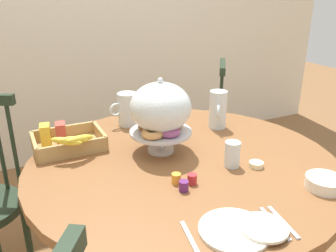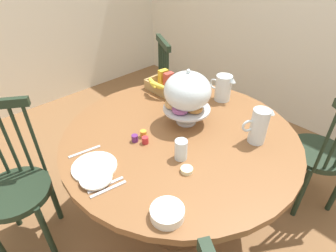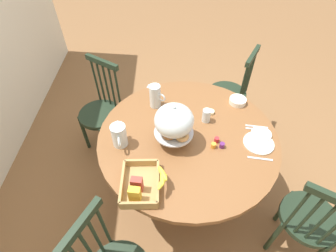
{
  "view_description": "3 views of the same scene",
  "coord_description": "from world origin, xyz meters",
  "px_view_note": "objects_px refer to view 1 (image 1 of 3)",
  "views": [
    {
      "loc": [
        -0.8,
        -1.16,
        1.43
      ],
      "look_at": [
        -0.14,
        0.2,
        0.84
      ],
      "focal_mm": 37.44,
      "sensor_mm": 36.0,
      "label": 1
    },
    {
      "loc": [
        0.71,
        -0.87,
        1.66
      ],
      "look_at": [
        -0.24,
        0.05,
        0.74
      ],
      "focal_mm": 28.94,
      "sensor_mm": 36.0,
      "label": 2
    },
    {
      "loc": [
        -1.42,
        0.22,
        2.16
      ],
      "look_at": [
        -0.14,
        0.2,
        0.84
      ],
      "focal_mm": 27.26,
      "sensor_mm": 36.0,
      "label": 3
    }
  ],
  "objects_px": {
    "dining_table": "(182,195)",
    "china_plate_large": "(234,230)",
    "cereal_bowl": "(325,183)",
    "drinking_glass": "(232,154)",
    "cereal_basket": "(66,141)",
    "pastry_stand_with_dome": "(161,111)",
    "butter_dish": "(256,164)",
    "windsor_chair_near_window": "(200,134)",
    "china_plate_small": "(264,227)",
    "orange_juice_pitcher": "(218,111)",
    "milk_pitcher": "(128,110)"
  },
  "relations": [
    {
      "from": "cereal_basket",
      "to": "china_plate_large",
      "type": "distance_m",
      "value": 0.89
    },
    {
      "from": "china_plate_small",
      "to": "windsor_chair_near_window",
      "type": "bearing_deg",
      "value": 66.74
    },
    {
      "from": "dining_table",
      "to": "windsor_chair_near_window",
      "type": "bearing_deg",
      "value": 54.56
    },
    {
      "from": "windsor_chair_near_window",
      "to": "pastry_stand_with_dome",
      "type": "height_order",
      "value": "pastry_stand_with_dome"
    },
    {
      "from": "windsor_chair_near_window",
      "to": "dining_table",
      "type": "bearing_deg",
      "value": -125.44
    },
    {
      "from": "orange_juice_pitcher",
      "to": "milk_pitcher",
      "type": "height_order",
      "value": "orange_juice_pitcher"
    },
    {
      "from": "cereal_bowl",
      "to": "drinking_glass",
      "type": "bearing_deg",
      "value": 125.4
    },
    {
      "from": "cereal_bowl",
      "to": "drinking_glass",
      "type": "distance_m",
      "value": 0.36
    },
    {
      "from": "pastry_stand_with_dome",
      "to": "cereal_bowl",
      "type": "distance_m",
      "value": 0.71
    },
    {
      "from": "orange_juice_pitcher",
      "to": "china_plate_small",
      "type": "bearing_deg",
      "value": -113.76
    },
    {
      "from": "milk_pitcher",
      "to": "china_plate_small",
      "type": "bearing_deg",
      "value": -86.38
    },
    {
      "from": "drinking_glass",
      "to": "pastry_stand_with_dome",
      "type": "bearing_deg",
      "value": 128.54
    },
    {
      "from": "milk_pitcher",
      "to": "cereal_bowl",
      "type": "height_order",
      "value": "milk_pitcher"
    },
    {
      "from": "cereal_basket",
      "to": "china_plate_large",
      "type": "xyz_separation_m",
      "value": [
        0.35,
        -0.82,
        -0.04
      ]
    },
    {
      "from": "windsor_chair_near_window",
      "to": "china_plate_large",
      "type": "relative_size",
      "value": 4.43
    },
    {
      "from": "dining_table",
      "to": "china_plate_large",
      "type": "distance_m",
      "value": 0.55
    },
    {
      "from": "windsor_chair_near_window",
      "to": "china_plate_large",
      "type": "xyz_separation_m",
      "value": [
        -0.66,
        -1.3,
        0.29
      ]
    },
    {
      "from": "china_plate_large",
      "to": "china_plate_small",
      "type": "bearing_deg",
      "value": -25.77
    },
    {
      "from": "china_plate_large",
      "to": "drinking_glass",
      "type": "relative_size",
      "value": 2.0
    },
    {
      "from": "dining_table",
      "to": "windsor_chair_near_window",
      "type": "xyz_separation_m",
      "value": [
        0.57,
        0.79,
        -0.1
      ]
    },
    {
      "from": "orange_juice_pitcher",
      "to": "cereal_bowl",
      "type": "xyz_separation_m",
      "value": [
        0.02,
        -0.69,
        -0.07
      ]
    },
    {
      "from": "dining_table",
      "to": "cereal_bowl",
      "type": "height_order",
      "value": "cereal_bowl"
    },
    {
      "from": "orange_juice_pitcher",
      "to": "pastry_stand_with_dome",
      "type": "bearing_deg",
      "value": -160.52
    },
    {
      "from": "pastry_stand_with_dome",
      "to": "cereal_basket",
      "type": "bearing_deg",
      "value": 151.75
    },
    {
      "from": "orange_juice_pitcher",
      "to": "drinking_glass",
      "type": "xyz_separation_m",
      "value": [
        -0.19,
        -0.4,
        -0.04
      ]
    },
    {
      "from": "dining_table",
      "to": "cereal_basket",
      "type": "xyz_separation_m",
      "value": [
        -0.44,
        0.32,
        0.23
      ]
    },
    {
      "from": "butter_dish",
      "to": "cereal_basket",
      "type": "bearing_deg",
      "value": 142.77
    },
    {
      "from": "china_plate_large",
      "to": "butter_dish",
      "type": "xyz_separation_m",
      "value": [
        0.33,
        0.31,
        0.01
      ]
    },
    {
      "from": "drinking_glass",
      "to": "butter_dish",
      "type": "relative_size",
      "value": 1.83
    },
    {
      "from": "dining_table",
      "to": "cereal_basket",
      "type": "distance_m",
      "value": 0.59
    },
    {
      "from": "orange_juice_pitcher",
      "to": "china_plate_large",
      "type": "bearing_deg",
      "value": -119.7
    },
    {
      "from": "windsor_chair_near_window",
      "to": "cereal_bowl",
      "type": "xyz_separation_m",
      "value": [
        -0.21,
        -1.24,
        0.31
      ]
    },
    {
      "from": "dining_table",
      "to": "cereal_basket",
      "type": "bearing_deg",
      "value": 144.34
    },
    {
      "from": "drinking_glass",
      "to": "butter_dish",
      "type": "height_order",
      "value": "drinking_glass"
    },
    {
      "from": "milk_pitcher",
      "to": "butter_dish",
      "type": "distance_m",
      "value": 0.77
    },
    {
      "from": "pastry_stand_with_dome",
      "to": "cereal_basket",
      "type": "relative_size",
      "value": 1.09
    },
    {
      "from": "china_plate_small",
      "to": "cereal_bowl",
      "type": "height_order",
      "value": "cereal_bowl"
    },
    {
      "from": "orange_juice_pitcher",
      "to": "drinking_glass",
      "type": "bearing_deg",
      "value": -115.23
    },
    {
      "from": "china_plate_large",
      "to": "butter_dish",
      "type": "height_order",
      "value": "butter_dish"
    },
    {
      "from": "orange_juice_pitcher",
      "to": "milk_pitcher",
      "type": "xyz_separation_m",
      "value": [
        -0.42,
        0.24,
        -0.01
      ]
    },
    {
      "from": "milk_pitcher",
      "to": "china_plate_small",
      "type": "height_order",
      "value": "milk_pitcher"
    },
    {
      "from": "windsor_chair_near_window",
      "to": "drinking_glass",
      "type": "relative_size",
      "value": 8.86
    },
    {
      "from": "milk_pitcher",
      "to": "china_plate_large",
      "type": "height_order",
      "value": "milk_pitcher"
    },
    {
      "from": "cereal_basket",
      "to": "cereal_bowl",
      "type": "distance_m",
      "value": 1.1
    },
    {
      "from": "milk_pitcher",
      "to": "cereal_basket",
      "type": "bearing_deg",
      "value": -153.92
    },
    {
      "from": "pastry_stand_with_dome",
      "to": "china_plate_small",
      "type": "relative_size",
      "value": 2.29
    },
    {
      "from": "orange_juice_pitcher",
      "to": "china_plate_small",
      "type": "height_order",
      "value": "orange_juice_pitcher"
    },
    {
      "from": "windsor_chair_near_window",
      "to": "cereal_basket",
      "type": "height_order",
      "value": "windsor_chair_near_window"
    },
    {
      "from": "dining_table",
      "to": "china_plate_small",
      "type": "xyz_separation_m",
      "value": [
        -0.01,
        -0.55,
        0.2
      ]
    },
    {
      "from": "drinking_glass",
      "to": "butter_dish",
      "type": "distance_m",
      "value": 0.11
    }
  ]
}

